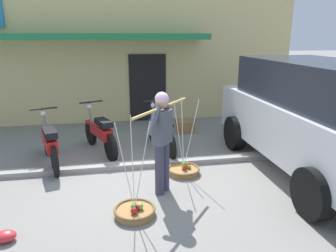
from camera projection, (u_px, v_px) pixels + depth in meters
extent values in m
plane|color=gray|center=(146.00, 182.00, 5.63)|extent=(90.00, 90.00, 0.00)
cube|color=gray|center=(142.00, 164.00, 6.27)|extent=(20.00, 0.24, 0.10)
cylinder|color=#38384C|center=(160.00, 170.00, 5.09)|extent=(0.15, 0.15, 0.86)
cylinder|color=#38384C|center=(165.00, 166.00, 5.24)|extent=(0.15, 0.15, 0.86)
cube|color=#474C56|center=(162.00, 127.00, 4.97)|extent=(0.37, 0.39, 0.54)
sphere|color=tan|center=(162.00, 102.00, 4.86)|extent=(0.21, 0.21, 0.21)
sphere|color=#D1A8CC|center=(162.00, 99.00, 4.85)|extent=(0.22, 0.22, 0.22)
cylinder|color=#474C56|center=(154.00, 120.00, 4.72)|extent=(0.28, 0.32, 0.43)
cylinder|color=#474C56|center=(169.00, 114.00, 5.13)|extent=(0.28, 0.32, 0.43)
cylinder|color=tan|center=(162.00, 108.00, 4.88)|extent=(1.06, 1.30, 0.04)
cylinder|color=#9E7542|center=(135.00, 212.00, 4.58)|extent=(0.57, 0.57, 0.09)
torus|color=brown|center=(135.00, 209.00, 4.57)|extent=(0.62, 0.62, 0.05)
sphere|color=#669E3C|center=(134.00, 206.00, 4.59)|extent=(0.09, 0.09, 0.09)
sphere|color=#75B545|center=(140.00, 206.00, 4.56)|extent=(0.10, 0.10, 0.10)
sphere|color=red|center=(138.00, 207.00, 4.55)|extent=(0.09, 0.09, 0.09)
sphere|color=#B3211C|center=(134.00, 211.00, 4.45)|extent=(0.10, 0.10, 0.10)
sphere|color=#72B043|center=(133.00, 206.00, 4.49)|extent=(0.08, 0.08, 0.08)
cylinder|color=silver|center=(133.00, 163.00, 4.50)|extent=(0.01, 0.27, 1.36)
cylinder|color=silver|center=(125.00, 169.00, 4.30)|extent=(0.24, 0.14, 1.36)
cylinder|color=silver|center=(142.00, 168.00, 4.34)|extent=(0.24, 0.14, 1.36)
cylinder|color=#9E7542|center=(184.00, 171.00, 5.97)|extent=(0.57, 0.57, 0.09)
torus|color=brown|center=(184.00, 169.00, 5.95)|extent=(0.62, 0.62, 0.05)
sphere|color=red|center=(185.00, 168.00, 5.91)|extent=(0.09, 0.09, 0.09)
sphere|color=#63993A|center=(189.00, 167.00, 5.96)|extent=(0.08, 0.08, 0.08)
sphere|color=yellow|center=(183.00, 167.00, 5.93)|extent=(0.09, 0.09, 0.09)
sphere|color=#B1201C|center=(188.00, 165.00, 6.01)|extent=(0.10, 0.10, 0.10)
sphere|color=#69A33E|center=(184.00, 164.00, 5.91)|extent=(0.10, 0.10, 0.10)
cylinder|color=silver|center=(183.00, 133.00, 5.89)|extent=(0.01, 0.27, 1.36)
cylinder|color=silver|center=(179.00, 136.00, 5.68)|extent=(0.24, 0.14, 1.36)
cylinder|color=silver|center=(191.00, 136.00, 5.72)|extent=(0.24, 0.14, 1.36)
cylinder|color=black|center=(46.00, 142.00, 6.87)|extent=(0.24, 0.58, 0.58)
cylinder|color=black|center=(55.00, 161.00, 5.81)|extent=(0.24, 0.58, 0.58)
cube|color=red|center=(45.00, 130.00, 6.80)|extent=(0.21, 0.31, 0.06)
cube|color=red|center=(50.00, 142.00, 6.19)|extent=(0.45, 0.92, 0.24)
cube|color=black|center=(50.00, 133.00, 5.97)|extent=(0.37, 0.60, 0.12)
cylinder|color=slate|center=(45.00, 126.00, 6.68)|extent=(0.14, 0.30, 0.76)
cylinder|color=black|center=(43.00, 109.00, 6.50)|extent=(0.53, 0.19, 0.04)
sphere|color=silver|center=(43.00, 114.00, 6.67)|extent=(0.11, 0.11, 0.11)
cylinder|color=black|center=(91.00, 133.00, 7.51)|extent=(0.29, 0.57, 0.58)
cylinder|color=black|center=(111.00, 148.00, 6.51)|extent=(0.29, 0.57, 0.58)
cube|color=red|center=(90.00, 122.00, 7.44)|extent=(0.23, 0.31, 0.06)
cube|color=red|center=(101.00, 131.00, 6.87)|extent=(0.52, 0.91, 0.24)
cube|color=black|center=(103.00, 123.00, 6.65)|extent=(0.41, 0.60, 0.12)
cylinder|color=slate|center=(91.00, 118.00, 7.32)|extent=(0.17, 0.30, 0.76)
cylinder|color=black|center=(91.00, 102.00, 7.15)|extent=(0.51, 0.23, 0.04)
sphere|color=silver|center=(89.00, 107.00, 7.32)|extent=(0.11, 0.11, 0.11)
cylinder|color=black|center=(153.00, 131.00, 7.66)|extent=(0.17, 0.59, 0.58)
cylinder|color=black|center=(170.00, 147.00, 6.54)|extent=(0.17, 0.59, 0.58)
cube|color=navy|center=(153.00, 120.00, 7.59)|extent=(0.18, 0.30, 0.06)
cube|color=navy|center=(162.00, 130.00, 6.95)|extent=(0.34, 0.92, 0.24)
cube|color=black|center=(165.00, 122.00, 6.72)|extent=(0.30, 0.59, 0.12)
cylinder|color=slate|center=(154.00, 116.00, 7.46)|extent=(0.11, 0.30, 0.76)
cylinder|color=black|center=(155.00, 101.00, 7.28)|extent=(0.54, 0.12, 0.04)
sphere|color=silver|center=(153.00, 105.00, 7.46)|extent=(0.11, 0.11, 0.11)
cube|color=silver|center=(314.00, 129.00, 5.85)|extent=(1.91, 4.70, 0.96)
cube|color=#282D38|center=(326.00, 84.00, 5.46)|extent=(1.72, 3.67, 0.76)
cube|color=black|center=(256.00, 109.00, 8.17)|extent=(1.62, 0.10, 0.44)
cylinder|color=black|center=(235.00, 133.00, 7.19)|extent=(0.26, 0.76, 0.76)
cylinder|color=black|center=(310.00, 129.00, 7.52)|extent=(0.26, 0.76, 0.76)
cylinder|color=black|center=(313.00, 193.00, 4.44)|extent=(0.26, 0.76, 0.76)
cube|color=silver|center=(256.00, 116.00, 8.18)|extent=(0.44, 0.02, 0.12)
cube|color=#DBC684|center=(84.00, 48.00, 11.20)|extent=(13.00, 5.00, 4.20)
cube|color=#237F47|center=(75.00, 36.00, 8.25)|extent=(7.15, 1.00, 0.16)
cube|color=black|center=(148.00, 88.00, 9.46)|extent=(1.10, 0.06, 2.00)
ellipsoid|color=red|center=(5.00, 236.00, 3.99)|extent=(0.28, 0.22, 0.14)
cube|color=olive|center=(185.00, 127.00, 8.46)|extent=(0.44, 0.36, 0.32)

